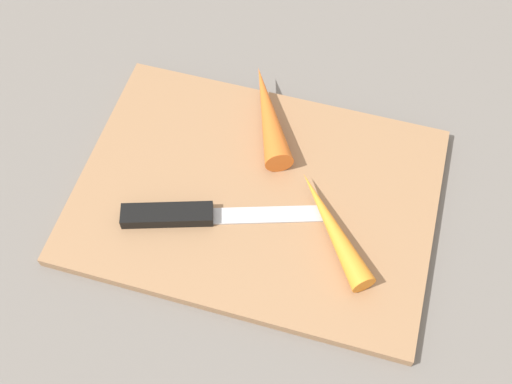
% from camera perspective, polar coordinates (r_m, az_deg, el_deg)
% --- Properties ---
extents(ground_plane, '(1.40, 1.40, 0.00)m').
position_cam_1_polar(ground_plane, '(0.65, -0.00, -0.54)').
color(ground_plane, slate).
extents(cutting_board, '(0.36, 0.26, 0.01)m').
position_cam_1_polar(cutting_board, '(0.65, -0.00, -0.27)').
color(cutting_board, '#99704C').
rests_on(cutting_board, ground_plane).
extents(knife, '(0.20, 0.08, 0.01)m').
position_cam_1_polar(knife, '(0.63, -6.76, -2.06)').
color(knife, '#B7B7BC').
rests_on(knife, cutting_board).
extents(carrot_long, '(0.10, 0.12, 0.02)m').
position_cam_1_polar(carrot_long, '(0.61, 6.88, -3.14)').
color(carrot_long, orange).
rests_on(carrot_long, cutting_board).
extents(carrot_short, '(0.08, 0.13, 0.03)m').
position_cam_1_polar(carrot_short, '(0.68, 1.12, 7.08)').
color(carrot_short, orange).
rests_on(carrot_short, cutting_board).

